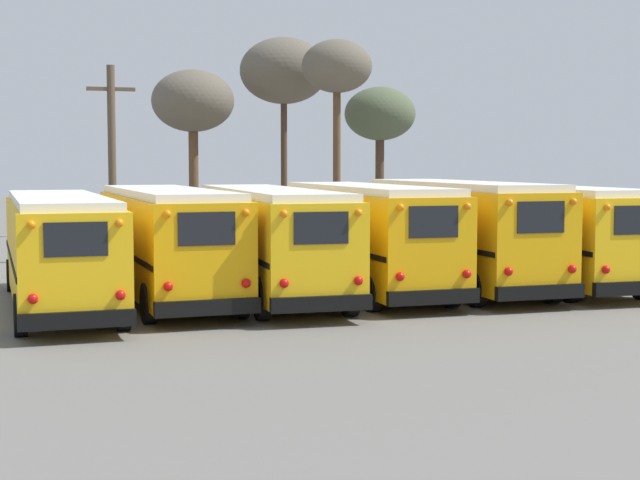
{
  "coord_description": "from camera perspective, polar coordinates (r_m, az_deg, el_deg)",
  "views": [
    {
      "loc": [
        -8.68,
        -26.65,
        3.85
      ],
      "look_at": [
        0.0,
        -0.16,
        1.59
      ],
      "focal_mm": 55.0,
      "sensor_mm": 36.0,
      "label": 1
    }
  ],
  "objects": [
    {
      "name": "school_bus_1",
      "position": [
        27.09,
        -8.87,
        -0.02
      ],
      "size": [
        2.7,
        9.95,
        3.09
      ],
      "color": "#E5A00C",
      "rests_on": "ground"
    },
    {
      "name": "school_bus_4",
      "position": [
        29.52,
        8.09,
        0.51
      ],
      "size": [
        2.62,
        9.6,
        3.23
      ],
      "color": "#E5A00C",
      "rests_on": "ground"
    },
    {
      "name": "school_bus_0",
      "position": [
        26.36,
        -14.95,
        -0.4
      ],
      "size": [
        2.61,
        10.7,
        2.95
      ],
      "color": "yellow",
      "rests_on": "ground"
    },
    {
      "name": "bare_tree_3",
      "position": [
        45.04,
        -2.12,
        9.75
      ],
      "size": [
        4.0,
        4.0,
        9.42
      ],
      "color": "#473323",
      "rests_on": "ground"
    },
    {
      "name": "school_bus_5",
      "position": [
        30.87,
        12.96,
        0.47
      ],
      "size": [
        2.76,
        9.67,
        3.08
      ],
      "color": "yellow",
      "rests_on": "ground"
    },
    {
      "name": "bare_tree_2",
      "position": [
        48.37,
        3.51,
        7.22
      ],
      "size": [
        3.48,
        3.48,
        7.46
      ],
      "color": "#473323",
      "rests_on": "ground"
    },
    {
      "name": "bare_tree_1",
      "position": [
        41.23,
        0.99,
        9.87
      ],
      "size": [
        2.94,
        2.94,
        8.87
      ],
      "color": "brown",
      "rests_on": "ground"
    },
    {
      "name": "fence_line",
      "position": [
        34.67,
        -3.58,
        -0.11
      ],
      "size": [
        22.54,
        0.06,
        1.42
      ],
      "color": "#939399",
      "rests_on": "ground"
    },
    {
      "name": "school_bus_3",
      "position": [
        28.51,
        2.72,
        0.31
      ],
      "size": [
        2.57,
        9.64,
        3.15
      ],
      "color": "#E5A00C",
      "rests_on": "ground"
    },
    {
      "name": "bare_tree_0",
      "position": [
        43.12,
        -7.4,
        7.9
      ],
      "size": [
        3.58,
        3.58,
        7.79
      ],
      "color": "brown",
      "rests_on": "ground"
    },
    {
      "name": "school_bus_2",
      "position": [
        27.69,
        -2.94,
        0.14
      ],
      "size": [
        2.86,
        10.86,
        3.07
      ],
      "color": "yellow",
      "rests_on": "ground"
    },
    {
      "name": "utility_pole",
      "position": [
        37.8,
        -12.0,
        4.53
      ],
      "size": [
        1.8,
        0.3,
        7.42
      ],
      "color": "brown",
      "rests_on": "ground"
    },
    {
      "name": "ground_plane",
      "position": [
        28.29,
        -0.1,
        -3.19
      ],
      "size": [
        160.0,
        160.0,
        0.0
      ],
      "primitive_type": "plane",
      "color": "#66635E"
    }
  ]
}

